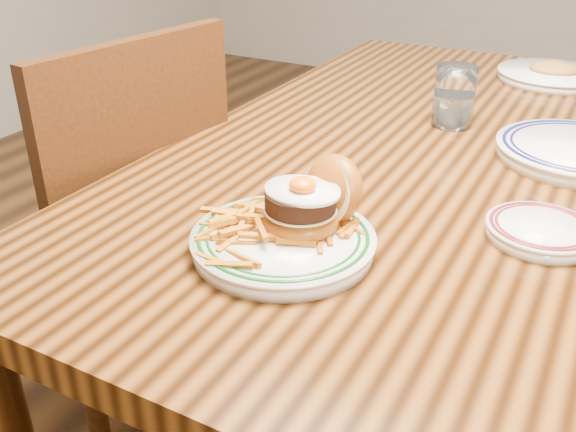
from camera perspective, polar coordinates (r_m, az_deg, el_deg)
The scene contains 7 objects.
floor at distance 1.70m, azimuth 9.05°, elevation -17.80°, with size 6.00×6.00×0.00m, color black.
table at distance 1.32m, azimuth 11.17°, elevation 2.85°, with size 0.85×1.60×0.75m.
chair_left at distance 1.44m, azimuth -15.16°, elevation -2.01°, with size 0.51×0.51×0.96m.
main_plate at distance 0.88m, azimuth 0.33°, elevation -0.91°, with size 0.26×0.27×0.12m.
side_plate at distance 0.98m, azimuth 21.59°, elevation -1.15°, with size 0.15×0.16×0.02m.
water_glass at distance 1.38m, azimuth 14.52°, elevation 9.97°, with size 0.08×0.08×0.12m.
far_plate at distance 1.79m, azimuth 22.47°, elevation 11.54°, with size 0.27×0.27×0.05m.
Camera 1 is at (0.34, -1.15, 1.21)m, focal length 40.00 mm.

